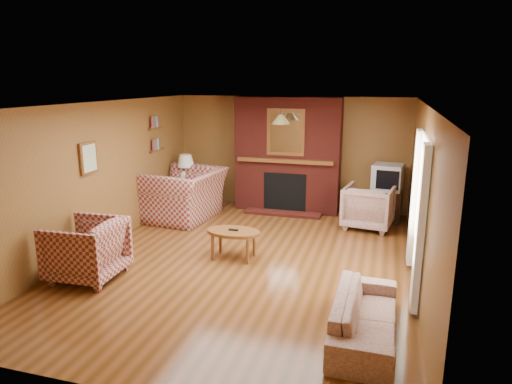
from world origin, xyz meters
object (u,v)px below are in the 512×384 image
(plaid_armchair, at_px, (86,249))
(floral_sofa, at_px, (365,316))
(coffee_table, at_px, (234,234))
(tv_stand, at_px, (386,205))
(table_lamp, at_px, (186,167))
(fireplace, at_px, (288,156))
(plaid_loveseat, at_px, (184,194))
(side_table, at_px, (187,196))
(floral_armchair, at_px, (368,207))
(crt_tv, at_px, (388,177))

(plaid_armchair, bearing_deg, floral_sofa, 80.95)
(coffee_table, height_order, tv_stand, tv_stand)
(table_lamp, bearing_deg, fireplace, 14.29)
(plaid_loveseat, xyz_separation_m, table_lamp, (-0.25, 0.65, 0.43))
(plaid_loveseat, distance_m, tv_stand, 4.03)
(plaid_loveseat, distance_m, table_lamp, 0.82)
(side_table, bearing_deg, floral_sofa, -45.95)
(floral_armchair, distance_m, tv_stand, 0.66)
(plaid_armchair, distance_m, coffee_table, 2.16)
(plaid_armchair, xyz_separation_m, table_lamp, (-0.15, 3.67, 0.50))
(side_table, height_order, table_lamp, table_lamp)
(plaid_armchair, height_order, floral_sofa, plaid_armchair)
(table_lamp, xyz_separation_m, tv_stand, (4.15, 0.35, -0.61))
(floral_armchair, relative_size, side_table, 1.53)
(fireplace, height_order, floral_armchair, fireplace)
(plaid_armchair, relative_size, tv_stand, 1.50)
(tv_stand, bearing_deg, side_table, -172.01)
(table_lamp, bearing_deg, plaid_armchair, -87.66)
(floral_sofa, height_order, crt_tv, crt_tv)
(floral_armchair, bearing_deg, table_lamp, 5.46)
(fireplace, distance_m, side_table, 2.34)
(plaid_loveseat, xyz_separation_m, plaid_armchair, (-0.10, -3.02, -0.07))
(plaid_armchair, xyz_separation_m, side_table, (-0.15, 3.67, -0.13))
(floral_sofa, bearing_deg, side_table, 44.78)
(crt_tv, bearing_deg, side_table, -175.26)
(plaid_armchair, bearing_deg, side_table, -179.80)
(plaid_loveseat, relative_size, table_lamp, 2.50)
(plaid_armchair, distance_m, floral_sofa, 3.88)
(fireplace, relative_size, table_lamp, 3.93)
(crt_tv, bearing_deg, floral_armchair, -118.35)
(side_table, height_order, crt_tv, crt_tv)
(floral_sofa, bearing_deg, tv_stand, -1.18)
(plaid_loveseat, xyz_separation_m, side_table, (-0.25, 0.65, -0.21))
(floral_armchair, height_order, crt_tv, crt_tv)
(tv_stand, bearing_deg, coffee_table, -126.33)
(floral_sofa, distance_m, tv_stand, 4.49)
(plaid_armchair, relative_size, floral_armchair, 1.05)
(floral_armchair, xyz_separation_m, coffee_table, (-1.95, -2.16, -0.01))
(side_table, bearing_deg, plaid_armchair, -87.66)
(coffee_table, bearing_deg, plaid_armchair, -143.71)
(tv_stand, bearing_deg, plaid_armchair, -131.70)
(floral_sofa, relative_size, table_lamp, 2.73)
(plaid_armchair, bearing_deg, table_lamp, -179.80)
(plaid_loveseat, bearing_deg, side_table, -153.73)
(plaid_armchair, distance_m, floral_armchair, 5.04)
(fireplace, distance_m, floral_sofa, 5.13)
(floral_armchair, xyz_separation_m, side_table, (-3.84, 0.23, -0.12))
(plaid_armchair, bearing_deg, plaid_loveseat, 175.97)
(plaid_loveseat, distance_m, floral_armchair, 3.62)
(plaid_loveseat, relative_size, floral_armchair, 1.71)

